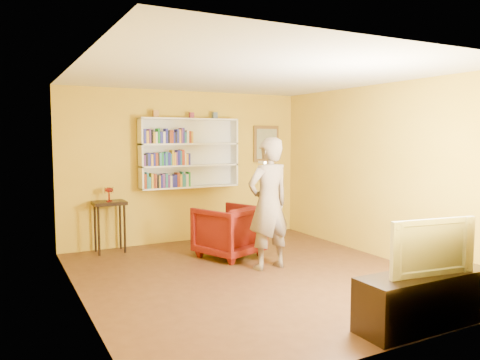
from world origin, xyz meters
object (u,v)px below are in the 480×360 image
bookshelf (188,153)px  ruby_lustre (109,191)px  tv_cabinet (424,299)px  television (426,245)px  person (269,204)px  console_table (109,210)px  armchair (229,231)px

bookshelf → ruby_lustre: bookshelf is taller
bookshelf → tv_cabinet: 4.89m
tv_cabinet → television: size_ratio=1.54×
bookshelf → person: 2.31m
ruby_lustre → tv_cabinet: size_ratio=0.15×
bookshelf → television: bookshelf is taller
console_table → tv_cabinet: console_table is taller
ruby_lustre → armchair: size_ratio=0.26×
bookshelf → console_table: (-1.45, -0.16, -0.90)m
console_table → person: person is taller
armchair → tv_cabinet: 3.38m
ruby_lustre → person: 2.71m
bookshelf → television: size_ratio=1.85×
armchair → tv_cabinet: size_ratio=0.59×
armchair → television: size_ratio=0.92×
bookshelf → tv_cabinet: bookshelf is taller
armchair → person: bearing=81.8°
armchair → ruby_lustre: bearing=-57.1°
ruby_lustre → bookshelf: bearing=6.3°
person → television: bearing=91.4°
console_table → ruby_lustre: bearing=0.0°
ruby_lustre → person: size_ratio=0.12×
console_table → armchair: size_ratio=0.94×
armchair → tv_cabinet: (0.52, -3.34, -0.14)m
tv_cabinet → television: 0.55m
bookshelf → console_table: 1.71m
person → television: 2.50m
bookshelf → tv_cabinet: (0.67, -4.66, -1.33)m
bookshelf → ruby_lustre: bearing=-173.7°
bookshelf → ruby_lustre: size_ratio=7.87×
armchair → television: bearing=77.7°
bookshelf → armchair: (0.15, -1.32, -1.19)m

